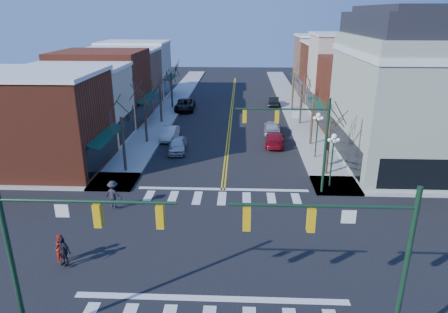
# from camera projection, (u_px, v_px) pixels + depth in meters

# --- Properties ---
(ground) EXTENTS (160.00, 160.00, 0.00)m
(ground) POSITION_uv_depth(u_px,v_px,m) (217.00, 245.00, 23.19)
(ground) COLOR black
(ground) RESTS_ON ground
(sidewalk_left) EXTENTS (3.50, 70.00, 0.15)m
(sidewalk_left) POSITION_uv_depth(u_px,v_px,m) (146.00, 139.00, 42.30)
(sidewalk_left) COLOR #9E9B93
(sidewalk_left) RESTS_ON ground
(sidewalk_right) EXTENTS (3.50, 70.00, 0.15)m
(sidewalk_right) POSITION_uv_depth(u_px,v_px,m) (312.00, 141.00, 41.59)
(sidewalk_right) COLOR #9E9B93
(sidewalk_right) RESTS_ON ground
(bldg_left_brick_a) EXTENTS (10.00, 8.50, 8.00)m
(bldg_left_brick_a) POSITION_uv_depth(u_px,v_px,m) (41.00, 123.00, 33.49)
(bldg_left_brick_a) COLOR maroon
(bldg_left_brick_a) RESTS_ON ground
(bldg_left_stucco_a) EXTENTS (10.00, 7.00, 7.50)m
(bldg_left_stucco_a) POSITION_uv_depth(u_px,v_px,m) (77.00, 106.00, 40.86)
(bldg_left_stucco_a) COLOR #BFB69E
(bldg_left_stucco_a) RESTS_ON ground
(bldg_left_brick_b) EXTENTS (10.00, 9.00, 8.50)m
(bldg_left_brick_b) POSITION_uv_depth(u_px,v_px,m) (102.00, 87.00, 48.20)
(bldg_left_brick_b) COLOR maroon
(bldg_left_brick_b) RESTS_ON ground
(bldg_left_tan) EXTENTS (10.00, 7.50, 7.80)m
(bldg_left_tan) POSITION_uv_depth(u_px,v_px,m) (122.00, 79.00, 56.07)
(bldg_left_tan) COLOR #906C4F
(bldg_left_tan) RESTS_ON ground
(bldg_left_stucco_b) EXTENTS (10.00, 8.00, 8.20)m
(bldg_left_stucco_b) POSITION_uv_depth(u_px,v_px,m) (136.00, 70.00, 63.28)
(bldg_left_stucco_b) COLOR #BFB69E
(bldg_left_stucco_b) RESTS_ON ground
(bldg_right_brick_a) EXTENTS (10.00, 8.50, 8.00)m
(bldg_right_brick_a) POSITION_uv_depth(u_px,v_px,m) (366.00, 94.00, 45.38)
(bldg_right_brick_a) COLOR maroon
(bldg_right_brick_a) RESTS_ON ground
(bldg_right_stucco) EXTENTS (10.00, 7.00, 10.00)m
(bldg_right_stucco) POSITION_uv_depth(u_px,v_px,m) (350.00, 75.00, 52.32)
(bldg_right_stucco) COLOR #BFB69E
(bldg_right_stucco) RESTS_ON ground
(bldg_right_brick_b) EXTENTS (10.00, 8.00, 8.50)m
(bldg_right_brick_b) POSITION_uv_depth(u_px,v_px,m) (336.00, 73.00, 59.62)
(bldg_right_brick_b) COLOR maroon
(bldg_right_brick_b) RESTS_ON ground
(bldg_right_tan) EXTENTS (10.00, 8.00, 9.00)m
(bldg_right_tan) POSITION_uv_depth(u_px,v_px,m) (326.00, 64.00, 67.05)
(bldg_right_tan) COLOR #906C4F
(bldg_right_tan) RESTS_ON ground
(victorian_corner) EXTENTS (12.25, 14.25, 13.30)m
(victorian_corner) POSITION_uv_depth(u_px,v_px,m) (420.00, 88.00, 33.87)
(victorian_corner) COLOR #98A68F
(victorian_corner) RESTS_ON ground
(traffic_mast_near_left) EXTENTS (6.60, 0.28, 7.20)m
(traffic_mast_near_left) POSITION_uv_depth(u_px,v_px,m) (56.00, 242.00, 14.86)
(traffic_mast_near_left) COLOR #14331E
(traffic_mast_near_left) RESTS_ON ground
(traffic_mast_near_right) EXTENTS (6.60, 0.28, 7.20)m
(traffic_mast_near_right) POSITION_uv_depth(u_px,v_px,m) (357.00, 249.00, 14.41)
(traffic_mast_near_right) COLOR #14331E
(traffic_mast_near_right) RESTS_ON ground
(traffic_mast_far_right) EXTENTS (6.60, 0.28, 7.20)m
(traffic_mast_far_right) POSITION_uv_depth(u_px,v_px,m) (301.00, 133.00, 28.31)
(traffic_mast_far_right) COLOR #14331E
(traffic_mast_far_right) RESTS_ON ground
(lamppost_corner) EXTENTS (0.36, 0.36, 4.33)m
(lamppost_corner) POSITION_uv_depth(u_px,v_px,m) (333.00, 151.00, 29.83)
(lamppost_corner) COLOR #14331E
(lamppost_corner) RESTS_ON ground
(lamppost_midblock) EXTENTS (0.36, 0.36, 4.33)m
(lamppost_midblock) POSITION_uv_depth(u_px,v_px,m) (317.00, 128.00, 35.93)
(lamppost_midblock) COLOR #14331E
(lamppost_midblock) RESTS_ON ground
(tree_left_a) EXTENTS (0.24, 0.24, 4.76)m
(tree_left_a) POSITION_uv_depth(u_px,v_px,m) (124.00, 145.00, 33.05)
(tree_left_a) COLOR #382B21
(tree_left_a) RESTS_ON ground
(tree_left_b) EXTENTS (0.24, 0.24, 5.04)m
(tree_left_b) POSITION_uv_depth(u_px,v_px,m) (145.00, 119.00, 40.52)
(tree_left_b) COLOR #382B21
(tree_left_b) RESTS_ON ground
(tree_left_c) EXTENTS (0.24, 0.24, 4.55)m
(tree_left_c) POSITION_uv_depth(u_px,v_px,m) (161.00, 104.00, 48.12)
(tree_left_c) COLOR #382B21
(tree_left_c) RESTS_ON ground
(tree_left_d) EXTENTS (0.24, 0.24, 4.90)m
(tree_left_d) POSITION_uv_depth(u_px,v_px,m) (172.00, 91.00, 55.57)
(tree_left_d) COLOR #382B21
(tree_left_d) RESTS_ON ground
(tree_right_a) EXTENTS (0.24, 0.24, 4.62)m
(tree_right_a) POSITION_uv_depth(u_px,v_px,m) (328.00, 149.00, 32.39)
(tree_right_a) COLOR #382B21
(tree_right_a) RESTS_ON ground
(tree_right_b) EXTENTS (0.24, 0.24, 5.18)m
(tree_right_b) POSITION_uv_depth(u_px,v_px,m) (312.00, 120.00, 39.81)
(tree_right_b) COLOR #382B21
(tree_right_b) RESTS_ON ground
(tree_right_c) EXTENTS (0.24, 0.24, 4.83)m
(tree_right_c) POSITION_uv_depth(u_px,v_px,m) (301.00, 105.00, 47.38)
(tree_right_c) COLOR #382B21
(tree_right_c) RESTS_ON ground
(tree_right_d) EXTENTS (0.24, 0.24, 4.97)m
(tree_right_d) POSITION_uv_depth(u_px,v_px,m) (293.00, 91.00, 54.88)
(tree_right_d) COLOR #382B21
(tree_right_d) RESTS_ON ground
(car_left_near) EXTENTS (1.92, 4.18, 1.39)m
(car_left_near) POSITION_uv_depth(u_px,v_px,m) (177.00, 145.00, 38.51)
(car_left_near) COLOR #BABABF
(car_left_near) RESTS_ON ground
(car_left_mid) EXTENTS (1.59, 4.09, 1.33)m
(car_left_mid) POSITION_uv_depth(u_px,v_px,m) (170.00, 133.00, 42.26)
(car_left_mid) COLOR silver
(car_left_mid) RESTS_ON ground
(car_left_far) EXTENTS (2.66, 5.54, 1.52)m
(car_left_far) POSITION_uv_depth(u_px,v_px,m) (185.00, 105.00, 54.83)
(car_left_far) COLOR black
(car_left_far) RESTS_ON ground
(car_right_near) EXTENTS (2.38, 4.76, 1.33)m
(car_right_near) POSITION_uv_depth(u_px,v_px,m) (275.00, 139.00, 40.34)
(car_right_near) COLOR maroon
(car_right_near) RESTS_ON ground
(car_right_mid) EXTENTS (2.14, 4.61, 1.53)m
(car_right_mid) POSITION_uv_depth(u_px,v_px,m) (272.00, 127.00, 44.19)
(car_right_mid) COLOR silver
(car_right_mid) RESTS_ON ground
(car_right_far) EXTENTS (1.81, 4.16, 1.33)m
(car_right_far) POSITION_uv_depth(u_px,v_px,m) (274.00, 101.00, 57.54)
(car_right_far) COLOR black
(car_right_far) RESTS_ON ground
(pedestrian_red_b) EXTENTS (0.59, 0.75, 1.53)m
(pedestrian_red_b) POSITION_uv_depth(u_px,v_px,m) (61.00, 247.00, 21.35)
(pedestrian_red_b) COLOR red
(pedestrian_red_b) RESTS_ON sidewalk_left
(pedestrian_dark_a) EXTENTS (1.06, 0.76, 1.67)m
(pedestrian_dark_a) POSITION_uv_depth(u_px,v_px,m) (63.00, 251.00, 20.88)
(pedestrian_dark_a) COLOR black
(pedestrian_dark_a) RESTS_ON sidewalk_left
(pedestrian_dark_b) EXTENTS (1.41, 1.06, 1.93)m
(pedestrian_dark_b) POSITION_uv_depth(u_px,v_px,m) (113.00, 194.00, 27.09)
(pedestrian_dark_b) COLOR black
(pedestrian_dark_b) RESTS_ON sidewalk_left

